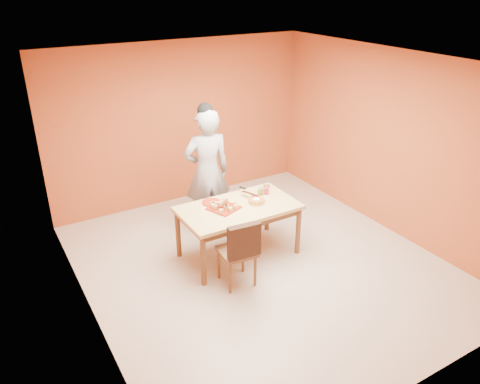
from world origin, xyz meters
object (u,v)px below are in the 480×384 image
dining_chair (238,250)px  person (207,172)px  dining_table (238,213)px  magenta_glass (267,191)px  red_dinner_plate (212,202)px  checker_tin (267,186)px  sponge_cake (256,201)px  egg_ornament (261,191)px  pastry_platter (224,208)px

dining_chair → person: 1.55m
dining_table → magenta_glass: size_ratio=16.17×
red_dinner_plate → magenta_glass: 0.82m
dining_table → checker_tin: checker_tin is taller
person → checker_tin: bearing=153.0°
red_dinner_plate → magenta_glass: (0.81, -0.15, 0.04)m
sponge_cake → magenta_glass: 0.34m
person → egg_ornament: person is taller
dining_chair → egg_ornament: 1.15m
pastry_platter → checker_tin: 0.93m
person → magenta_glass: person is taller
sponge_cake → egg_ornament: 0.29m
dining_chair → person: (0.33, 1.44, 0.47)m
dining_chair → sponge_cake: (0.61, 0.53, 0.31)m
person → sponge_cake: person is taller
dining_table → red_dinner_plate: bearing=133.2°
pastry_platter → magenta_glass: size_ratio=3.55×
magenta_glass → sponge_cake: bearing=-147.9°
dining_table → dining_chair: (-0.35, -0.58, -0.18)m
pastry_platter → red_dinner_plate: pastry_platter is taller
checker_tin → person: bearing=143.1°
egg_ornament → checker_tin: 0.28m
person → dining_chair: bearing=87.2°
dining_table → pastry_platter: 0.23m
person → egg_ornament: size_ratio=15.69×
dining_table → sponge_cake: sponge_cake is taller
dining_chair → person: person is taller
dining_table → egg_ornament: (0.46, 0.16, 0.16)m
dining_chair → red_dinner_plate: (0.09, 0.86, 0.28)m
pastry_platter → red_dinner_plate: size_ratio=1.31×
dining_table → person: size_ratio=0.83×
egg_ornament → checker_tin: (0.22, 0.18, -0.05)m
dining_chair → checker_tin: 1.41m
red_dinner_plate → pastry_platter: bearing=-75.5°
dining_chair → egg_ornament: bearing=47.1°
pastry_platter → magenta_glass: magenta_glass is taller
pastry_platter → magenta_glass: (0.75, 0.09, 0.04)m
red_dinner_plate → sponge_cake: (0.52, -0.33, 0.03)m
dining_table → checker_tin: bearing=26.3°
red_dinner_plate → checker_tin: size_ratio=2.83×
red_dinner_plate → magenta_glass: magenta_glass is taller
person → pastry_platter: (-0.17, -0.82, -0.19)m
sponge_cake → egg_ornament: size_ratio=1.88×
magenta_glass → checker_tin: bearing=56.2°
checker_tin → dining_table: bearing=-153.7°
person → pastry_platter: bearing=87.9°
sponge_cake → checker_tin: size_ratio=2.42×
dining_table → sponge_cake: (0.26, -0.05, 0.13)m
sponge_cake → checker_tin: sponge_cake is taller
egg_ornament → checker_tin: size_ratio=1.29×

